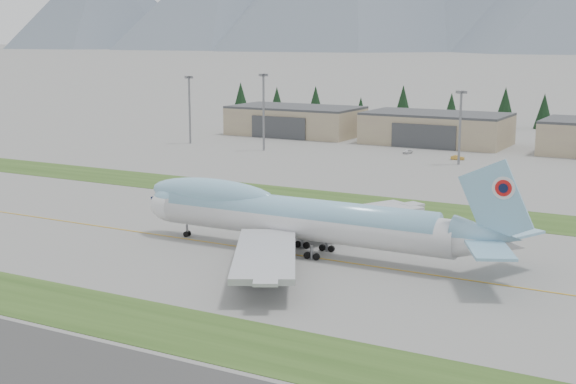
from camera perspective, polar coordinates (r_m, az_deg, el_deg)
The scene contains 11 objects.
ground at distance 140.63m, azimuth -3.36°, elevation -3.94°, with size 7000.00×7000.00×0.00m, color slate.
grass_strip_near at distance 111.76m, azimuth -13.89°, elevation -8.20°, with size 400.00×14.00×0.08m, color #2E4B1B.
grass_strip_far at distance 179.28m, azimuth 4.32°, elevation -0.70°, with size 400.00×18.00×0.08m, color #2E4B1B.
taxiway_line_main at distance 140.63m, azimuth -3.36°, elevation -3.94°, with size 400.00×0.40×0.02m, color #C39317.
boeing_747_freighter at distance 135.58m, azimuth 0.74°, elevation -1.81°, with size 69.90×60.96×18.59m.
hangar_left at distance 302.33m, azimuth 0.54°, elevation 5.10°, with size 48.00×26.60×10.80m.
hangar_center at distance 280.60m, azimuth 10.51°, elevation 4.47°, with size 48.00×26.60×10.80m.
floodlight_masts at distance 243.04m, azimuth 7.03°, elevation 6.10°, with size 171.93×8.75×24.71m.
service_vehicle_a at distance 256.24m, azimuth 8.51°, elevation 2.72°, with size 1.63×4.04×1.38m, color silver.
service_vehicle_b at distance 245.82m, azimuth 11.96°, elevation 2.25°, with size 1.45×4.13×1.36m, color #C08D30.
conifer_belt at distance 336.31m, azimuth 15.81°, elevation 5.61°, with size 270.43×15.81×16.59m.
Camera 1 is at (72.70, -114.88, 35.98)m, focal length 50.00 mm.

